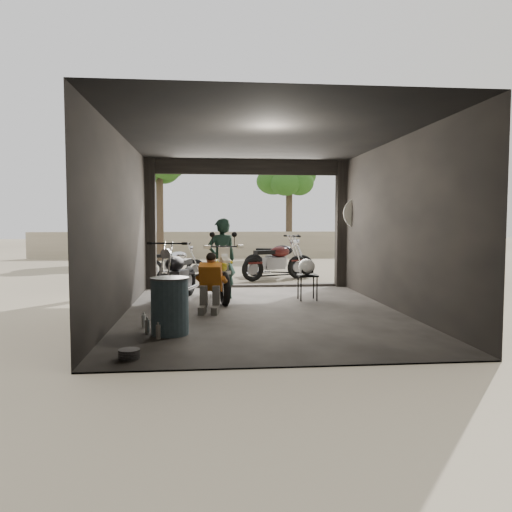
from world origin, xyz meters
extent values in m
plane|color=#7A6D56|center=(0.00, 0.00, 0.00)|extent=(80.00, 80.00, 0.00)
cube|color=#2D2B28|center=(0.00, 0.00, 0.01)|extent=(5.00, 7.00, 0.02)
plane|color=black|center=(0.00, 0.00, 3.20)|extent=(7.00, 7.00, 0.00)
cube|color=black|center=(0.00, -3.50, 1.60)|extent=(5.00, 0.02, 3.20)
cube|color=black|center=(-2.50, 0.00, 1.60)|extent=(0.02, 7.00, 3.20)
cube|color=black|center=(2.50, 0.00, 1.60)|extent=(0.02, 7.00, 3.20)
cube|color=black|center=(-2.38, 3.38, 1.60)|extent=(0.24, 0.24, 3.20)
cube|color=black|center=(2.38, 3.38, 1.60)|extent=(0.24, 0.24, 3.20)
cube|color=black|center=(0.00, 3.42, 3.02)|extent=(5.00, 0.16, 0.36)
cube|color=#2D2B28|center=(0.00, 3.50, 0.04)|extent=(5.00, 0.25, 0.08)
cube|color=gray|center=(0.00, 14.00, 0.60)|extent=(18.00, 0.30, 1.20)
cylinder|color=#382B1E|center=(-3.00, 12.50, 1.79)|extent=(0.30, 0.30, 3.58)
ellipsoid|color=#1E4C14|center=(-3.00, 12.50, 4.03)|extent=(2.20, 2.20, 3.14)
cylinder|color=#382B1E|center=(2.80, 14.00, 1.60)|extent=(0.30, 0.30, 3.20)
ellipsoid|color=#1E4C14|center=(2.80, 14.00, 3.60)|extent=(2.20, 2.20, 2.80)
imported|color=black|center=(-0.70, 1.59, 0.87)|extent=(0.73, 0.59, 1.74)
cube|color=black|center=(1.10, 1.25, 0.54)|extent=(0.40, 0.40, 0.04)
cylinder|color=black|center=(0.93, 1.08, 0.27)|extent=(0.03, 0.03, 0.54)
cylinder|color=black|center=(1.27, 1.08, 0.27)|extent=(0.03, 0.03, 0.54)
cylinder|color=black|center=(0.93, 1.42, 0.27)|extent=(0.03, 0.03, 0.54)
cylinder|color=black|center=(1.27, 1.42, 0.27)|extent=(0.03, 0.03, 0.54)
ellipsoid|color=white|center=(1.08, 1.27, 0.73)|extent=(0.39, 0.41, 0.33)
cylinder|color=#446272|center=(-1.56, -1.71, 0.43)|extent=(0.61, 0.61, 0.85)
cylinder|color=black|center=(2.67, 2.86, 1.03)|extent=(0.08, 0.08, 2.06)
cylinder|color=white|center=(2.67, 2.84, 1.87)|extent=(0.75, 0.03, 0.75)
camera|label=1|loc=(-1.00, -9.04, 1.68)|focal=35.00mm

